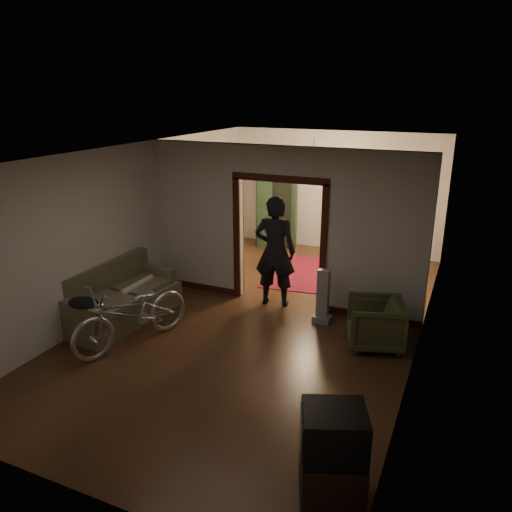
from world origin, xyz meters
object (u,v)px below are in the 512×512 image
Objects in this scene: bicycle at (132,313)px; locker at (277,207)px; armchair at (375,323)px; desk at (370,244)px; sofa at (121,294)px; person at (275,251)px.

locker reaches higher than bicycle.
desk is (-0.89, 4.03, -0.01)m from armchair.
bicycle is 5.67m from locker.
locker reaches higher than sofa.
locker is 2.42m from desk.
sofa reaches higher than desk.
armchair is (4.03, 0.80, -0.10)m from sofa.
sofa is 2.70m from person.
bicycle is 1.04× the size of locker.
sofa is 2.52× the size of armchair.
locker is at bearing -159.90° from armchair.
bicycle is 2.69m from person.
person is (1.38, 2.27, 0.47)m from bicycle.
sofa is 1.08× the size of locker.
sofa is at bearing 157.45° from bicycle.
sofa is 4.11m from armchair.
bicycle is at bearing -124.12° from desk.
person is 3.62m from locker.
sofa is 1.04× the size of bicycle.
locker is (-3.24, 4.22, 0.58)m from armchair.
locker is (0.79, 5.02, 0.48)m from sofa.
locker reaches higher than desk.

